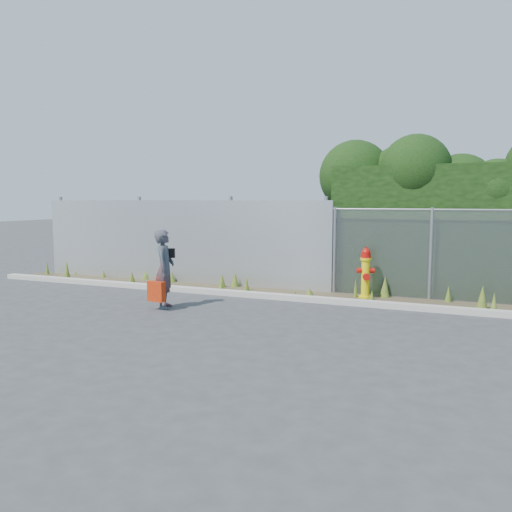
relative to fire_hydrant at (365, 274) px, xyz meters
name	(u,v)px	position (x,y,z in m)	size (l,w,h in m)	color
ground	(243,316)	(-1.86, -2.61, -0.57)	(80.00, 80.00, 0.00)	#38383A
curb	(275,296)	(-1.86, -0.81, -0.51)	(16.00, 0.22, 0.12)	#ACA59B
weed_strip	(279,289)	(-1.99, -0.13, -0.46)	(16.00, 1.30, 0.54)	#453927
corrugated_fence	(177,241)	(-5.10, 0.40, 0.53)	(8.50, 0.21, 2.30)	#A6A8AD
chainlink_fence	(483,256)	(2.39, 0.39, 0.46)	(6.50, 0.07, 2.05)	gray
hedge	(489,206)	(2.52, 1.43, 1.51)	(7.84, 2.08, 3.74)	black
fire_hydrant	(365,274)	(0.00, 0.00, 0.00)	(0.39, 0.35, 1.17)	yellow
woman	(165,269)	(-3.64, -2.52, 0.24)	(0.59, 0.39, 1.61)	#10606A
red_tote_bag	(156,291)	(-3.66, -2.79, -0.18)	(0.37, 0.14, 0.48)	#B81A0A
black_shoulder_bag	(169,253)	(-3.60, -2.41, 0.56)	(0.26, 0.11, 0.19)	black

